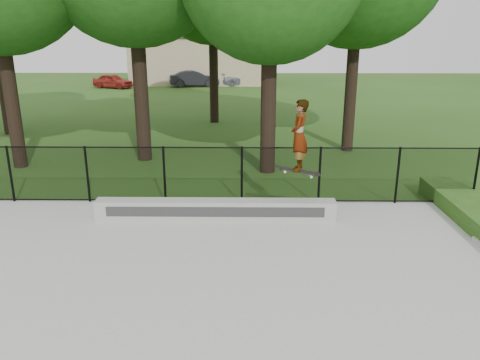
{
  "coord_description": "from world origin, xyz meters",
  "views": [
    {
      "loc": [
        2.1,
        -5.63,
        4.26
      ],
      "look_at": [
        1.98,
        4.2,
        1.2
      ],
      "focal_mm": 35.0,
      "sensor_mm": 36.0,
      "label": 1
    }
  ],
  "objects": [
    {
      "name": "car_a",
      "position": [
        -8.96,
        33.69,
        0.58
      ],
      "size": [
        3.66,
        2.57,
        1.16
      ],
      "primitive_type": "imported",
      "rotation": [
        0.0,
        0.0,
        1.18
      ],
      "color": "maroon",
      "rests_on": "ground"
    },
    {
      "name": "distant_building",
      "position": [
        -2.0,
        38.0,
        2.16
      ],
      "size": [
        12.4,
        6.4,
        4.3
      ],
      "color": "tan",
      "rests_on": "ground"
    },
    {
      "name": "car_c",
      "position": [
        1.99,
        35.81,
        0.59
      ],
      "size": [
        3.91,
        2.09,
        1.18
      ],
      "primitive_type": "imported",
      "rotation": [
        0.0,
        0.0,
        1.69
      ],
      "color": "gray",
      "rests_on": "ground"
    },
    {
      "name": "skater_airborne",
      "position": [
        3.29,
        4.65,
        2.08
      ],
      "size": [
        0.83,
        0.65,
        1.77
      ],
      "color": "black",
      "rests_on": "ground"
    },
    {
      "name": "concrete_slab",
      "position": [
        0.0,
        0.0,
        0.03
      ],
      "size": [
        14.0,
        12.0,
        0.06
      ],
      "primitive_type": "cube",
      "color": "#A7A7A2",
      "rests_on": "ground"
    },
    {
      "name": "grind_ledge",
      "position": [
        1.39,
        4.7,
        0.3
      ],
      "size": [
        5.65,
        0.4,
        0.48
      ],
      "primitive_type": "cube",
      "color": "#9C9C98",
      "rests_on": "concrete_slab"
    },
    {
      "name": "car_b",
      "position": [
        -2.32,
        34.9,
        0.69
      ],
      "size": [
        3.98,
        2.13,
        1.37
      ],
      "primitive_type": "imported",
      "rotation": [
        0.0,
        0.0,
        1.76
      ],
      "color": "black",
      "rests_on": "ground"
    },
    {
      "name": "ground",
      "position": [
        0.0,
        0.0,
        0.0
      ],
      "size": [
        100.0,
        100.0,
        0.0
      ],
      "primitive_type": "plane",
      "color": "#284A14",
      "rests_on": "ground"
    },
    {
      "name": "chainlink_fence",
      "position": [
        0.0,
        5.9,
        0.81
      ],
      "size": [
        16.06,
        0.06,
        1.5
      ],
      "color": "black",
      "rests_on": "concrete_slab"
    }
  ]
}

